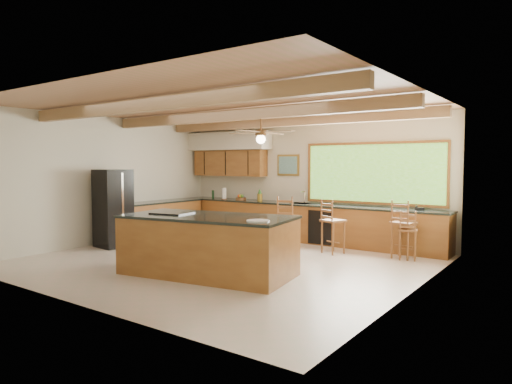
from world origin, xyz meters
The scene contains 9 objects.
ground centered at (0.00, 0.00, 0.00)m, with size 7.20×7.20×0.00m, color beige.
room_shell centered at (-0.17, 0.65, 2.21)m, with size 7.27×6.54×3.02m.
counter_run centered at (-0.82, 2.52, 0.46)m, with size 7.12×3.10×1.24m.
island centered at (0.43, -0.98, 0.51)m, with size 3.10×1.85×1.03m.
refrigerator centered at (-3.05, -0.27, 0.88)m, with size 0.75×0.73×1.76m.
bar_stool_a centered at (0.27, 1.79, 0.70)m, with size 0.52×0.52×1.18m.
bar_stool_b centered at (1.35, 1.87, 0.68)m, with size 0.53×0.53×1.15m.
bar_stool_c centered at (2.72, 2.24, 0.70)m, with size 0.47×0.47×1.18m.
bar_stool_d centered at (2.82, 2.17, 0.58)m, with size 0.43×0.43×0.98m.
Camera 1 is at (5.57, -6.73, 1.89)m, focal length 32.00 mm.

